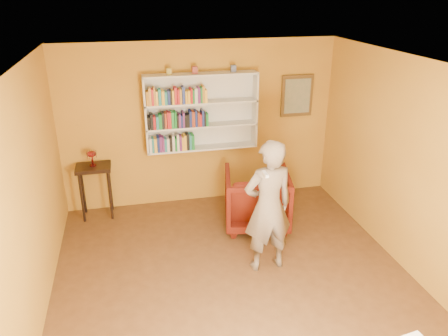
# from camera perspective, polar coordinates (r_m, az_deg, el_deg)

# --- Properties ---
(room_shell) EXTENTS (5.30, 5.80, 2.88)m
(room_shell) POSITION_cam_1_polar(r_m,az_deg,el_deg) (5.09, 1.83, -6.05)
(room_shell) COLOR #4E3119
(room_shell) RESTS_ON ground
(bookshelf) EXTENTS (1.80, 0.29, 1.23)m
(bookshelf) POSITION_cam_1_polar(r_m,az_deg,el_deg) (7.07, -3.04, 7.39)
(bookshelf) COLOR silver
(bookshelf) RESTS_ON room_shell
(books_row_lower) EXTENTS (0.72, 0.19, 0.27)m
(books_row_lower) POSITION_cam_1_polar(r_m,az_deg,el_deg) (7.04, -6.77, 3.27)
(books_row_lower) COLOR silver
(books_row_lower) RESTS_ON bookshelf
(books_row_middle) EXTENTS (0.95, 0.19, 0.26)m
(books_row_middle) POSITION_cam_1_polar(r_m,az_deg,el_deg) (6.94, -6.06, 6.28)
(books_row_middle) COLOR black
(books_row_middle) RESTS_ON bookshelf
(books_row_upper) EXTENTS (0.94, 0.19, 0.27)m
(books_row_upper) POSITION_cam_1_polar(r_m,az_deg,el_deg) (6.84, -6.24, 9.33)
(books_row_upper) COLOR #BB8025
(books_row_upper) RESTS_ON bookshelf
(ornament_left) EXTENTS (0.07, 0.07, 0.10)m
(ornament_left) POSITION_cam_1_polar(r_m,az_deg,el_deg) (6.80, -7.21, 12.41)
(ornament_left) COLOR #A89830
(ornament_left) RESTS_ON bookshelf
(ornament_centre) EXTENTS (0.08, 0.08, 0.11)m
(ornament_centre) POSITION_cam_1_polar(r_m,az_deg,el_deg) (6.85, -3.85, 12.66)
(ornament_centre) COLOR brown
(ornament_centre) RESTS_ON bookshelf
(ornament_right) EXTENTS (0.08, 0.08, 0.11)m
(ornament_right) POSITION_cam_1_polar(r_m,az_deg,el_deg) (6.97, 1.21, 12.87)
(ornament_right) COLOR #4D5780
(ornament_right) RESTS_ON bookshelf
(framed_painting) EXTENTS (0.55, 0.05, 0.70)m
(framed_painting) POSITION_cam_1_polar(r_m,az_deg,el_deg) (7.52, 9.51, 9.28)
(framed_painting) COLOR #513717
(framed_painting) RESTS_ON room_shell
(console_table) EXTENTS (0.53, 0.41, 0.87)m
(console_table) POSITION_cam_1_polar(r_m,az_deg,el_deg) (7.14, -16.60, -0.85)
(console_table) COLOR black
(console_table) RESTS_ON ground
(ruby_lustre) EXTENTS (0.15, 0.15, 0.24)m
(ruby_lustre) POSITION_cam_1_polar(r_m,az_deg,el_deg) (7.02, -16.89, 1.60)
(ruby_lustre) COLOR maroon
(ruby_lustre) RESTS_ON console_table
(armchair) EXTENTS (1.14, 1.16, 0.89)m
(armchair) POSITION_cam_1_polar(r_m,az_deg,el_deg) (6.71, 4.30, -4.03)
(armchair) COLOR #420804
(armchair) RESTS_ON ground
(person) EXTENTS (0.69, 0.49, 1.78)m
(person) POSITION_cam_1_polar(r_m,az_deg,el_deg) (5.54, 5.79, -5.07)
(person) COLOR #6E5F50
(person) RESTS_ON ground
(game_remote) EXTENTS (0.04, 0.15, 0.04)m
(game_remote) POSITION_cam_1_polar(r_m,az_deg,el_deg) (5.01, 5.40, -0.81)
(game_remote) COLOR silver
(game_remote) RESTS_ON person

